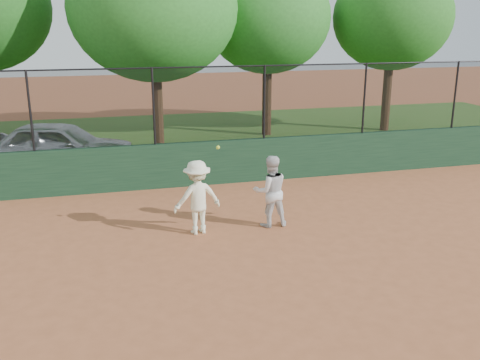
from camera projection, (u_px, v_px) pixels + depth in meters
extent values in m
plane|color=#AF5F38|center=(228.00, 287.00, 8.97)|extent=(80.00, 80.00, 0.00)
cube|color=#1C3E25|center=(175.00, 165.00, 14.37)|extent=(26.00, 0.20, 1.20)
cube|color=#2A5019|center=(152.00, 141.00, 20.10)|extent=(36.00, 12.00, 0.01)
imported|color=#B2B7BC|center=(60.00, 146.00, 15.94)|extent=(4.68, 2.86, 1.49)
imported|color=silver|center=(270.00, 191.00, 11.52)|extent=(0.77, 0.61, 1.57)
imported|color=white|center=(197.00, 197.00, 11.12)|extent=(1.09, 0.74, 1.57)
sphere|color=#C3E332|center=(218.00, 147.00, 10.50)|extent=(0.08, 0.08, 0.08)
cube|color=black|center=(173.00, 106.00, 13.92)|extent=(26.00, 0.02, 2.00)
cylinder|color=black|center=(171.00, 68.00, 13.64)|extent=(26.00, 0.04, 0.04)
cylinder|color=black|center=(30.00, 111.00, 13.05)|extent=(0.06, 0.06, 2.00)
cylinder|color=black|center=(154.00, 107.00, 13.79)|extent=(0.06, 0.06, 2.00)
cylinder|color=black|center=(264.00, 102.00, 14.53)|extent=(0.06, 0.06, 2.00)
cylinder|color=black|center=(364.00, 98.00, 15.28)|extent=(0.06, 0.06, 2.00)
cylinder|color=black|center=(455.00, 95.00, 16.02)|extent=(0.06, 0.06, 2.00)
cylinder|color=#422A17|center=(158.00, 113.00, 18.36)|extent=(0.36, 0.36, 2.61)
ellipsoid|color=#287123|center=(153.00, 8.00, 17.39)|extent=(5.55, 5.04, 4.79)
cylinder|color=#3A2313|center=(267.00, 102.00, 20.94)|extent=(0.36, 0.36, 2.61)
ellipsoid|color=#286B22|center=(268.00, 18.00, 20.05)|extent=(4.80, 4.37, 4.15)
cylinder|color=#452B18|center=(386.00, 98.00, 21.86)|extent=(0.36, 0.36, 2.66)
ellipsoid|color=#23621C|center=(393.00, 17.00, 20.96)|extent=(4.77, 4.33, 4.12)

